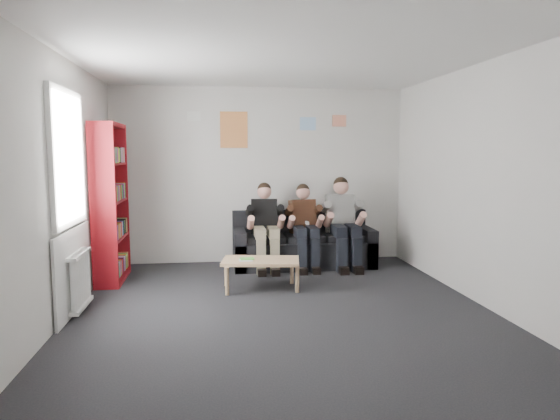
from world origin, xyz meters
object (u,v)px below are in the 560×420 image
(bookshelf, at_px, (111,203))
(coffee_table, at_px, (261,263))
(person_middle, at_px, (305,226))
(sofa, at_px, (302,246))
(person_left, at_px, (266,227))
(person_right, at_px, (343,223))

(bookshelf, relative_size, coffee_table, 2.20)
(coffee_table, bearing_deg, person_middle, 54.92)
(sofa, bearing_deg, bookshelf, -167.66)
(sofa, bearing_deg, person_middle, -90.00)
(bookshelf, distance_m, coffee_table, 2.15)
(sofa, height_order, person_middle, person_middle)
(bookshelf, xyz_separation_m, person_left, (2.09, 0.39, -0.41))
(person_left, bearing_deg, coffee_table, -93.34)
(coffee_table, xyz_separation_m, person_right, (1.34, 1.07, 0.32))
(person_middle, height_order, person_right, person_right)
(person_middle, bearing_deg, sofa, 82.19)
(bookshelf, height_order, person_right, bookshelf)
(sofa, distance_m, bookshelf, 2.84)
(sofa, xyz_separation_m, bookshelf, (-2.67, -0.58, 0.75))
(sofa, height_order, person_left, person_left)
(sofa, distance_m, coffee_table, 1.48)
(bookshelf, xyz_separation_m, coffee_table, (1.92, -0.68, -0.71))
(sofa, height_order, person_right, person_right)
(person_left, distance_m, person_right, 1.16)
(bookshelf, bearing_deg, person_middle, 7.87)
(person_right, bearing_deg, person_left, -176.50)
(bookshelf, relative_size, person_right, 1.56)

